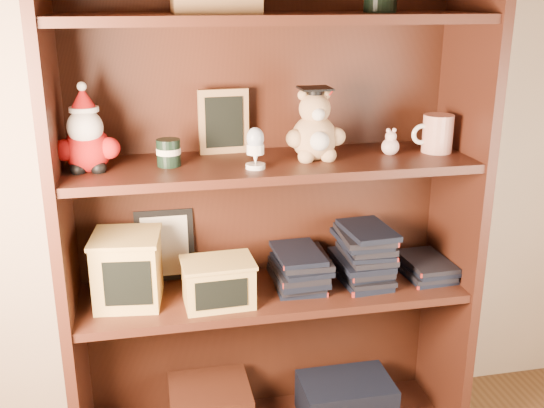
# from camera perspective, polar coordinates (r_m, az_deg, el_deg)

# --- Properties ---
(bookcase) EXTENTS (1.20, 0.35, 1.60)m
(bookcase) POSITION_cam_1_polar(r_m,az_deg,el_deg) (1.90, -0.39, -0.71)
(bookcase) COLOR #3D1B11
(bookcase) RESTS_ON ground
(shelf_lower) EXTENTS (1.14, 0.33, 0.02)m
(shelf_lower) POSITION_cam_1_polar(r_m,az_deg,el_deg) (1.95, 0.00, -7.91)
(shelf_lower) COLOR #3D1B11
(shelf_lower) RESTS_ON ground
(shelf_upper) EXTENTS (1.14, 0.33, 0.02)m
(shelf_upper) POSITION_cam_1_polar(r_m,az_deg,el_deg) (1.81, 0.00, 3.54)
(shelf_upper) COLOR #3D1B11
(shelf_upper) RESTS_ON ground
(santa_plush) EXTENTS (0.17, 0.12, 0.24)m
(santa_plush) POSITION_cam_1_polar(r_m,az_deg,el_deg) (1.75, -16.31, 5.69)
(santa_plush) COLOR #A50F0F
(santa_plush) RESTS_ON shelf_upper
(teachers_tin) EXTENTS (0.07, 0.07, 0.07)m
(teachers_tin) POSITION_cam_1_polar(r_m,az_deg,el_deg) (1.76, -9.25, 4.59)
(teachers_tin) COLOR black
(teachers_tin) RESTS_ON shelf_upper
(chalkboard_plaque) EXTENTS (0.15, 0.08, 0.19)m
(chalkboard_plaque) POSITION_cam_1_polar(r_m,az_deg,el_deg) (1.87, -4.35, 7.29)
(chalkboard_plaque) COLOR #9E7547
(chalkboard_plaque) RESTS_ON shelf_upper
(egg_cup) EXTENTS (0.05, 0.05, 0.11)m
(egg_cup) POSITION_cam_1_polar(r_m,az_deg,el_deg) (1.71, -1.51, 5.18)
(egg_cup) COLOR white
(egg_cup) RESTS_ON shelf_upper
(grad_teddy_bear) EXTENTS (0.17, 0.15, 0.21)m
(grad_teddy_bear) POSITION_cam_1_polar(r_m,az_deg,el_deg) (1.81, 3.86, 6.50)
(grad_teddy_bear) COLOR tan
(grad_teddy_bear) RESTS_ON shelf_upper
(pink_figurine) EXTENTS (0.05, 0.05, 0.08)m
(pink_figurine) POSITION_cam_1_polar(r_m,az_deg,el_deg) (1.90, 10.57, 5.29)
(pink_figurine) COLOR beige
(pink_figurine) RESTS_ON shelf_upper
(teacher_mug) EXTENTS (0.13, 0.09, 0.11)m
(teacher_mug) POSITION_cam_1_polar(r_m,az_deg,el_deg) (1.95, 14.54, 6.13)
(teacher_mug) COLOR silver
(teacher_mug) RESTS_ON shelf_upper
(certificate_frame) EXTENTS (0.18, 0.05, 0.22)m
(certificate_frame) POSITION_cam_1_polar(r_m,az_deg,el_deg) (1.99, -9.57, -3.67)
(certificate_frame) COLOR black
(certificate_frame) RESTS_ON shelf_lower
(treats_box) EXTENTS (0.21, 0.21, 0.21)m
(treats_box) POSITION_cam_1_polar(r_m,az_deg,el_deg) (1.87, -12.81, -5.66)
(treats_box) COLOR tan
(treats_box) RESTS_ON shelf_lower
(pencils_box) EXTENTS (0.21, 0.15, 0.13)m
(pencils_box) POSITION_cam_1_polar(r_m,az_deg,el_deg) (1.83, -4.83, -6.99)
(pencils_box) COLOR tan
(pencils_box) RESTS_ON shelf_lower
(book_stack_left) EXTENTS (0.14, 0.20, 0.11)m
(book_stack_left) POSITION_cam_1_polar(r_m,az_deg,el_deg) (1.94, 2.49, -5.86)
(book_stack_left) COLOR black
(book_stack_left) RESTS_ON shelf_lower
(book_stack_mid) EXTENTS (0.14, 0.20, 0.18)m
(book_stack_mid) POSITION_cam_1_polar(r_m,az_deg,el_deg) (1.98, 8.27, -4.47)
(book_stack_mid) COLOR black
(book_stack_mid) RESTS_ON shelf_lower
(book_stack_right) EXTENTS (0.14, 0.20, 0.06)m
(book_stack_right) POSITION_cam_1_polar(r_m,az_deg,el_deg) (2.08, 13.68, -5.35)
(book_stack_right) COLOR black
(book_stack_right) RESTS_ON shelf_lower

